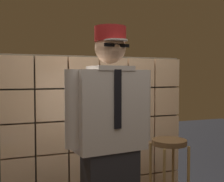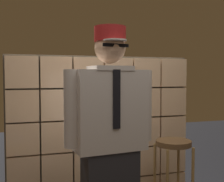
% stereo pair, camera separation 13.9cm
% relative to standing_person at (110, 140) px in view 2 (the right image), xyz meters
% --- Properties ---
extents(glass_block_wall, '(2.01, 0.10, 1.68)m').
position_rel_standing_person_xyz_m(glass_block_wall, '(0.18, 0.87, -0.13)').
color(glass_block_wall, '#E0B78C').
rests_on(glass_block_wall, ground).
extents(standing_person, '(0.73, 0.33, 1.81)m').
position_rel_standing_person_xyz_m(standing_person, '(0.00, 0.00, 0.00)').
color(standing_person, '#28282D').
rests_on(standing_person, ground).
extents(bar_stool, '(0.34, 0.34, 0.82)m').
position_rel_standing_person_xyz_m(bar_stool, '(0.74, 0.34, -0.34)').
color(bar_stool, brown).
rests_on(bar_stool, ground).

